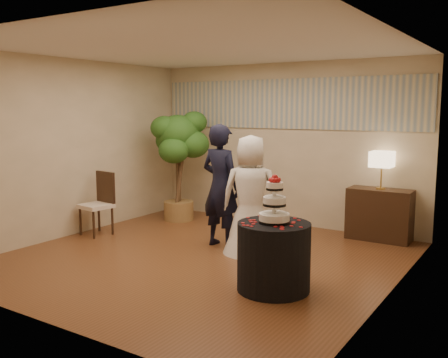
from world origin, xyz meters
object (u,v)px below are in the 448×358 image
Objects in this scene: bride at (251,195)px; table_lamp at (381,170)px; ficus_tree at (178,165)px; cake_table at (274,257)px; console at (379,214)px; side_chair at (96,204)px; wedding_cake at (275,199)px; groom at (221,186)px.

table_lamp is at bearing -151.17° from bride.
ficus_tree reaches higher than table_lamp.
table_lamp reaches higher than cake_table.
side_chair is at bearing -151.20° from console.
wedding_cake is at bearing -3.19° from side_chair.
console is (0.38, 2.82, -0.64)m from wedding_cake.
wedding_cake is at bearing -35.96° from ficus_tree.
wedding_cake is 3.63m from side_chair.
side_chair is (-2.05, -0.53, -0.40)m from groom.
cake_table is 2.85m from console.
console is at bearing 82.30° from cake_table.
cake_table is at bearing -3.19° from side_chair.
groom is 1.92m from ficus_tree.
table_lamp is (0.38, 2.82, 0.70)m from cake_table.
groom is at bearing -138.89° from console.
side_chair is (-0.44, -1.58, -0.50)m from ficus_tree.
cake_table is at bearing -97.83° from console.
table_lamp reaches higher than side_chair.
cake_table is 1.51× the size of wedding_cake.
bride is 2.87× the size of table_lamp.
ficus_tree is (-3.47, -0.58, -0.08)m from table_lamp.
groom is at bearing -138.76° from table_lamp.
console is at bearing -151.17° from bride.
wedding_cake is 3.81m from ficus_tree.
bride reaches higher than table_lamp.
table_lamp reaches higher than wedding_cake.
table_lamp is (0.38, 2.82, 0.05)m from wedding_cake.
table_lamp is at bearing 0.00° from console.
table_lamp is at bearing 9.54° from ficus_tree.
bride is 2.65m from side_chair.
console reaches higher than cake_table.
wedding_cake is (1.48, -1.19, 0.14)m from groom.
groom is 0.54m from bride.
side_chair is at bearing 21.40° from groom.
bride is at bearing -128.24° from table_lamp.
wedding_cake is at bearing 106.95° from bride.
groom is 2.15m from side_chair.
cake_table is (1.48, -1.19, -0.52)m from groom.
wedding_cake is at bearing 148.11° from groom.
bride is 1.74× the size of console.
bride is 2.04× the size of cake_table.
cake_table is at bearing -97.70° from table_lamp.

